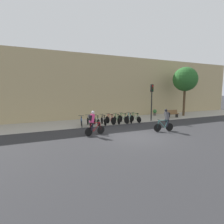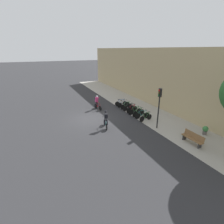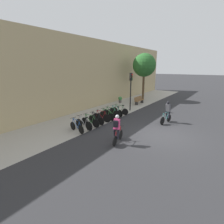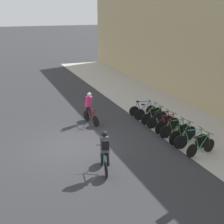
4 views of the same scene
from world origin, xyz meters
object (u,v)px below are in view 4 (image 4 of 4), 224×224
cyclist_pink (89,106)px  parked_bike_7 (191,140)px  parked_bike_8 (201,147)px  parked_bike_3 (160,121)px  parked_bike_4 (167,125)px  cyclist_grey (105,151)px  parked_bike_2 (154,117)px  parked_bike_5 (175,130)px  parked_bike_0 (143,109)px  parked_bike_6 (183,134)px  parked_bike_1 (148,113)px

cyclist_pink → parked_bike_7: cyclist_pink is taller
parked_bike_7 → parked_bike_8: (0.70, -0.00, -0.01)m
parked_bike_3 → parked_bike_4: size_ratio=1.00×
cyclist_grey → parked_bike_4: 5.26m
parked_bike_4 → parked_bike_3: bearing=-179.8°
parked_bike_2 → parked_bike_5: parked_bike_5 is taller
parked_bike_0 → parked_bike_4: bearing=0.0°
parked_bike_0 → parked_bike_4: size_ratio=0.99×
parked_bike_6 → parked_bike_7: size_ratio=1.02×
parked_bike_2 → parked_bike_0: bearing=-180.0°
parked_bike_2 → parked_bike_7: (3.47, 0.00, 0.01)m
parked_bike_5 → parked_bike_8: parked_bike_5 is taller
cyclist_pink → parked_bike_8: bearing=30.4°
cyclist_pink → parked_bike_1: 3.41m
cyclist_pink → parked_bike_0: 3.33m
parked_bike_0 → parked_bike_5: 3.47m
cyclist_grey → parked_bike_0: size_ratio=1.09×
cyclist_grey → parked_bike_1: size_ratio=1.02×
parked_bike_1 → cyclist_pink: bearing=-102.4°
parked_bike_5 → parked_bike_6: (0.70, 0.00, 0.02)m
parked_bike_5 → cyclist_pink: bearing=-136.8°
parked_bike_0 → parked_bike_4: (2.78, 0.00, 0.03)m
parked_bike_0 → parked_bike_7: size_ratio=0.96×
parked_bike_1 → parked_bike_7: (4.17, 0.00, -0.00)m
parked_bike_0 → parked_bike_3: (2.09, 0.00, 0.00)m
parked_bike_2 → parked_bike_4: (1.39, 0.00, 0.02)m
parked_bike_1 → parked_bike_3: size_ratio=1.06×
cyclist_grey → parked_bike_3: cyclist_grey is taller
parked_bike_7 → parked_bike_0: bearing=-180.0°
parked_bike_8 → parked_bike_1: bearing=180.0°
parked_bike_7 → cyclist_grey: bearing=-81.4°
parked_bike_2 → parked_bike_7: size_ratio=0.99×
cyclist_grey → parked_bike_5: bearing=114.9°
parked_bike_4 → parked_bike_5: (0.69, -0.00, -0.02)m
cyclist_grey → parked_bike_0: 7.12m
cyclist_grey → parked_bike_8: size_ratio=1.06×
parked_bike_3 → parked_bike_4: (0.70, 0.00, 0.02)m
parked_bike_1 → parked_bike_7: 4.17m
parked_bike_6 → parked_bike_5: bearing=-179.9°
cyclist_pink → parked_bike_8: (5.59, 3.28, -0.56)m
parked_bike_7 → parked_bike_3: bearing=-180.0°
parked_bike_5 → cyclist_grey: bearing=-65.1°
parked_bike_6 → parked_bike_4: bearing=180.0°
cyclist_grey → parked_bike_4: size_ratio=1.08×
cyclist_pink → parked_bike_7: size_ratio=1.04×
cyclist_pink → parked_bike_4: (2.81, 3.29, -0.54)m
parked_bike_8 → parked_bike_3: bearing=180.0°
parked_bike_7 → parked_bike_5: bearing=-180.0°
parked_bike_3 → parked_bike_2: bearing=-180.0°
parked_bike_4 → parked_bike_6: parked_bike_6 is taller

